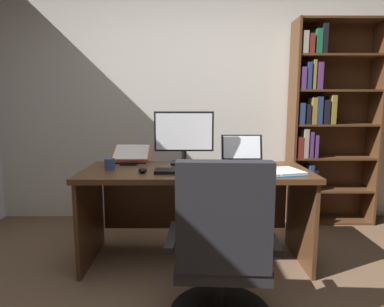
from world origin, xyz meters
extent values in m
cube|color=beige|center=(0.00, 1.97, 1.37)|extent=(5.00, 0.12, 2.73)
cube|color=#4C2D19|center=(-0.06, 0.86, 0.73)|extent=(1.76, 0.71, 0.04)
cube|color=#4C2D19|center=(-0.90, 0.86, 0.36)|extent=(0.03, 0.65, 0.71)
cube|color=#4C2D19|center=(0.78, 0.86, 0.36)|extent=(0.03, 0.65, 0.71)
cube|color=#4C2D19|center=(-0.06, 1.20, 0.39)|extent=(1.64, 0.03, 0.50)
cube|color=#4C2D19|center=(0.96, 1.75, 1.05)|extent=(0.02, 0.29, 2.10)
cube|color=#4C2D19|center=(1.82, 1.75, 1.05)|extent=(0.02, 0.29, 2.10)
cube|color=#4C2D19|center=(1.39, 1.89, 1.05)|extent=(0.89, 0.01, 2.10)
cube|color=#4C2D19|center=(1.39, 1.75, 0.01)|extent=(0.84, 0.27, 0.02)
cube|color=black|center=(1.01, 1.71, 0.14)|extent=(0.04, 0.19, 0.23)
cube|color=olive|center=(1.07, 1.72, 0.14)|extent=(0.05, 0.22, 0.24)
cube|color=gray|center=(1.13, 1.73, 0.14)|extent=(0.05, 0.23, 0.23)
cube|color=maroon|center=(1.19, 1.72, 0.16)|extent=(0.04, 0.22, 0.28)
cube|color=gold|center=(1.24, 1.70, 0.13)|extent=(0.03, 0.18, 0.22)
cube|color=#4C2D19|center=(1.39, 1.75, 0.36)|extent=(0.84, 0.27, 0.02)
cube|color=#195633|center=(1.02, 1.73, 0.46)|extent=(0.06, 0.23, 0.18)
cube|color=gold|center=(1.09, 1.72, 0.46)|extent=(0.05, 0.22, 0.19)
cube|color=navy|center=(1.15, 1.71, 0.50)|extent=(0.04, 0.20, 0.27)
cube|color=black|center=(1.20, 1.72, 0.48)|extent=(0.03, 0.21, 0.22)
cube|color=#4C2D19|center=(1.39, 1.75, 0.70)|extent=(0.84, 0.27, 0.02)
cube|color=maroon|center=(1.02, 1.70, 0.82)|extent=(0.05, 0.18, 0.21)
cube|color=gray|center=(1.08, 1.71, 0.86)|extent=(0.05, 0.19, 0.30)
cube|color=#512D66|center=(1.13, 1.72, 0.85)|extent=(0.04, 0.21, 0.27)
cube|color=#512D66|center=(1.19, 1.70, 0.83)|extent=(0.03, 0.17, 0.23)
cube|color=#4C2D19|center=(1.39, 1.75, 1.05)|extent=(0.84, 0.27, 0.02)
cube|color=navy|center=(1.02, 1.73, 1.17)|extent=(0.05, 0.23, 0.21)
cube|color=black|center=(1.09, 1.70, 1.16)|extent=(0.04, 0.18, 0.20)
cube|color=olive|center=(1.14, 1.70, 1.19)|extent=(0.05, 0.17, 0.27)
cube|color=navy|center=(1.20, 1.70, 1.20)|extent=(0.05, 0.17, 0.27)
cube|color=black|center=(1.27, 1.70, 1.18)|extent=(0.05, 0.18, 0.24)
cube|color=olive|center=(1.34, 1.71, 1.20)|extent=(0.05, 0.20, 0.29)
cube|color=#4C2D19|center=(1.39, 1.75, 1.39)|extent=(0.84, 0.27, 0.02)
cube|color=#512D66|center=(1.02, 1.72, 1.51)|extent=(0.05, 0.21, 0.22)
cube|color=navy|center=(1.08, 1.70, 1.54)|extent=(0.04, 0.18, 0.26)
cube|color=olive|center=(1.13, 1.72, 1.55)|extent=(0.03, 0.21, 0.29)
cube|color=#512D66|center=(1.18, 1.71, 1.54)|extent=(0.05, 0.20, 0.26)
cube|color=#4C2D19|center=(1.39, 1.75, 1.74)|extent=(0.84, 0.27, 0.02)
cube|color=gray|center=(1.02, 1.69, 1.86)|extent=(0.05, 0.17, 0.21)
cube|color=maroon|center=(1.08, 1.70, 1.85)|extent=(0.05, 0.18, 0.19)
cube|color=#195633|center=(1.15, 1.72, 1.87)|extent=(0.05, 0.22, 0.23)
cube|color=black|center=(1.21, 1.71, 1.89)|extent=(0.05, 0.20, 0.28)
cube|color=#4C2D19|center=(1.39, 1.75, 2.09)|extent=(0.84, 0.27, 0.02)
cylinder|color=black|center=(0.08, 0.12, 0.20)|extent=(0.06, 0.06, 0.30)
cube|color=black|center=(0.08, 0.12, 0.39)|extent=(0.52, 0.50, 0.07)
cube|color=black|center=(0.06, -0.08, 0.70)|extent=(0.48, 0.12, 0.56)
cube|color=black|center=(-0.20, 0.13, 0.51)|extent=(0.07, 0.39, 0.04)
cube|color=black|center=(0.35, 0.11, 0.51)|extent=(0.07, 0.39, 0.04)
cube|color=black|center=(-0.15, 1.09, 0.76)|extent=(0.22, 0.16, 0.02)
cylinder|color=black|center=(-0.15, 1.09, 0.82)|extent=(0.04, 0.04, 0.09)
cube|color=black|center=(-0.15, 1.10, 1.03)|extent=(0.50, 0.02, 0.33)
cube|color=white|center=(-0.15, 1.08, 1.03)|extent=(0.47, 0.00, 0.30)
cube|color=black|center=(0.35, 1.05, 0.77)|extent=(0.36, 0.23, 0.02)
cube|color=#2D2D30|center=(0.35, 1.03, 0.78)|extent=(0.31, 0.13, 0.00)
cube|color=black|center=(0.35, 1.20, 0.88)|extent=(0.36, 0.07, 0.22)
cube|color=white|center=(0.35, 1.20, 0.89)|extent=(0.32, 0.05, 0.19)
cube|color=black|center=(-0.15, 0.74, 0.77)|extent=(0.42, 0.15, 0.02)
ellipsoid|color=black|center=(-0.45, 0.74, 0.77)|extent=(0.06, 0.10, 0.04)
cube|color=black|center=(-0.62, 1.07, 0.76)|extent=(0.14, 0.12, 0.01)
cube|color=black|center=(-0.62, 1.03, 0.77)|extent=(0.29, 0.01, 0.01)
cube|color=#DB422D|center=(-0.62, 1.19, 0.84)|extent=(0.32, 0.24, 0.12)
cube|color=silver|center=(-0.62, 1.19, 0.85)|extent=(0.30, 0.22, 0.10)
cube|color=#2D84C6|center=(0.38, 0.66, 0.76)|extent=(0.29, 0.32, 0.01)
cube|color=#2D84C6|center=(0.60, 0.72, 0.76)|extent=(0.29, 0.32, 0.01)
cube|color=silver|center=(0.38, 0.66, 0.77)|extent=(0.27, 0.30, 0.02)
cube|color=silver|center=(0.60, 0.72, 0.77)|extent=(0.27, 0.30, 0.02)
cylinder|color=#B7B7BC|center=(0.49, 0.69, 0.77)|extent=(0.08, 0.24, 0.02)
cube|color=silver|center=(0.18, 0.82, 0.76)|extent=(0.15, 0.21, 0.01)
cylinder|color=navy|center=(0.20, 0.82, 0.77)|extent=(0.14, 0.01, 0.01)
cylinder|color=#334C7A|center=(-0.73, 0.85, 0.80)|extent=(0.08, 0.08, 0.09)
camera|label=1|loc=(-0.10, -1.61, 1.25)|focal=30.10mm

